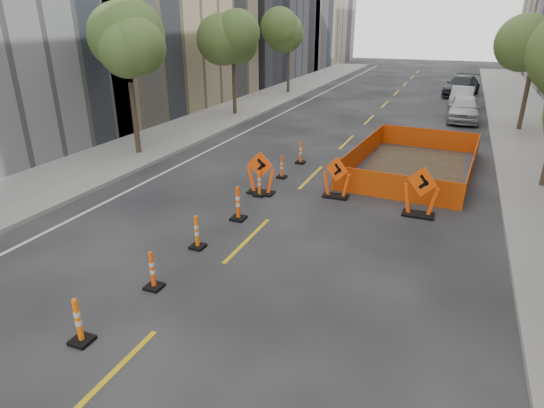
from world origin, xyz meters
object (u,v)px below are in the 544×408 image
at_px(channelizer_2, 78,321).
at_px(channelizer_3, 152,270).
at_px(channelizer_4, 197,232).
at_px(parked_car_near, 464,108).
at_px(channelizer_5, 238,203).
at_px(chevron_sign_left, 261,173).
at_px(chevron_sign_right, 421,191).
at_px(channelizer_7, 282,167).
at_px(channelizer_8, 301,152).
at_px(parked_car_mid, 462,97).
at_px(parked_car_far, 462,86).
at_px(chevron_sign_center, 337,177).
at_px(channelizer_6, 259,183).

bearing_deg(channelizer_2, channelizer_3, 85.89).
distance_m(channelizer_4, parked_car_near, 21.89).
height_order(channelizer_5, chevron_sign_left, chevron_sign_left).
bearing_deg(chevron_sign_right, parked_car_near, 110.55).
xyz_separation_m(channelizer_7, channelizer_8, (0.05, 2.16, 0.05)).
xyz_separation_m(channelizer_4, parked_car_mid, (6.30, 25.89, 0.21)).
bearing_deg(channelizer_2, chevron_sign_right, 58.38).
distance_m(chevron_sign_right, parked_car_far, 26.74).
bearing_deg(channelizer_2, channelizer_7, 89.67).
relative_size(channelizer_3, chevron_sign_right, 0.59).
xyz_separation_m(channelizer_4, channelizer_8, (0.06, 8.63, 0.01)).
height_order(channelizer_3, parked_car_far, parked_car_far).
bearing_deg(channelizer_8, channelizer_3, -89.78).
xyz_separation_m(channelizer_5, parked_car_near, (6.29, 18.74, 0.21)).
bearing_deg(channelizer_8, channelizer_7, -91.34).
xyz_separation_m(channelizer_3, channelizer_5, (0.10, 4.32, 0.07)).
bearing_deg(parked_car_far, channelizer_3, -91.44).
bearing_deg(chevron_sign_right, chevron_sign_left, -154.97).
relative_size(chevron_sign_center, parked_car_mid, 0.35).
bearing_deg(channelizer_7, channelizer_2, -90.33).
xyz_separation_m(channelizer_5, chevron_sign_center, (2.36, 3.05, 0.19)).
xyz_separation_m(channelizer_5, channelizer_7, (-0.19, 4.32, -0.10)).
xyz_separation_m(channelizer_4, channelizer_7, (0.01, 6.48, -0.03)).
relative_size(channelizer_2, parked_car_far, 0.19).
bearing_deg(channelizer_5, parked_car_mid, 75.59).
bearing_deg(channelizer_7, channelizer_6, -90.69).
distance_m(channelizer_4, parked_car_mid, 26.65).
relative_size(chevron_sign_center, parked_car_near, 0.33).
bearing_deg(parked_car_far, channelizer_6, -94.07).
bearing_deg(channelizer_7, channelizer_3, -89.39).
relative_size(channelizer_2, parked_car_mid, 0.24).
height_order(channelizer_4, chevron_sign_right, chevron_sign_right).
xyz_separation_m(channelizer_6, chevron_sign_left, (-0.04, 0.23, 0.31)).
height_order(channelizer_2, chevron_sign_right, chevron_sign_right).
relative_size(parked_car_near, parked_car_far, 0.83).
height_order(chevron_sign_left, parked_car_far, parked_car_far).
bearing_deg(channelizer_4, channelizer_7, 89.92).
xyz_separation_m(chevron_sign_right, parked_car_near, (1.04, 16.28, -0.06)).
height_order(channelizer_7, parked_car_near, parked_car_near).
height_order(channelizer_8, chevron_sign_right, chevron_sign_right).
relative_size(chevron_sign_right, parked_car_far, 0.30).
height_order(channelizer_8, chevron_sign_left, chevron_sign_left).
relative_size(chevron_sign_right, parked_car_mid, 0.39).
xyz_separation_m(channelizer_8, chevron_sign_right, (5.39, -4.01, 0.33)).
height_order(channelizer_3, channelizer_8, channelizer_8).
distance_m(parked_car_near, parked_car_mid, 4.99).
height_order(channelizer_7, channelizer_8, channelizer_8).
distance_m(chevron_sign_center, chevron_sign_right, 2.96).
bearing_deg(channelizer_4, chevron_sign_right, 40.31).
bearing_deg(parked_car_mid, channelizer_8, -107.99).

